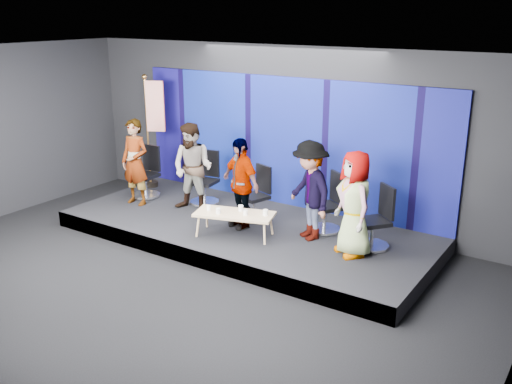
% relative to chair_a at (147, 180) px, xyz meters
% --- Properties ---
extents(ground, '(10.00, 10.00, 0.00)m').
position_rel_chair_a_xyz_m(ground, '(2.72, -2.72, -0.66)').
color(ground, black).
rests_on(ground, ground).
extents(room_walls, '(10.02, 8.02, 3.51)m').
position_rel_chair_a_xyz_m(room_walls, '(2.72, -2.72, 1.77)').
color(room_walls, black).
rests_on(room_walls, ground).
extents(riser, '(7.00, 3.00, 0.30)m').
position_rel_chair_a_xyz_m(riser, '(2.72, -0.22, -0.51)').
color(riser, black).
rests_on(riser, ground).
extents(backdrop, '(7.00, 0.08, 2.60)m').
position_rel_chair_a_xyz_m(backdrop, '(2.72, 1.23, 0.94)').
color(backdrop, '#10064C').
rests_on(backdrop, riser).
extents(chair_a, '(0.64, 0.64, 1.09)m').
position_rel_chair_a_xyz_m(chair_a, '(0.00, 0.00, 0.00)').
color(chair_a, silver).
rests_on(chair_a, riser).
extents(panelist_a, '(0.66, 0.45, 1.77)m').
position_rel_chair_a_xyz_m(panelist_a, '(0.17, -0.47, 0.53)').
color(panelist_a, black).
rests_on(panelist_a, riser).
extents(chair_b, '(0.70, 0.70, 1.09)m').
position_rel_chair_a_xyz_m(chair_b, '(1.33, 0.34, 0.00)').
color(chair_b, silver).
rests_on(chair_b, riser).
extents(panelist_b, '(0.95, 0.79, 1.77)m').
position_rel_chair_a_xyz_m(panelist_b, '(1.42, -0.16, 0.53)').
color(panelist_b, black).
rests_on(panelist_b, riser).
extents(chair_c, '(0.74, 0.74, 1.04)m').
position_rel_chair_a_xyz_m(chair_c, '(2.72, 0.14, -0.02)').
color(chair_c, silver).
rests_on(chair_c, riser).
extents(panelist_c, '(1.06, 0.71, 1.68)m').
position_rel_chair_a_xyz_m(panelist_c, '(2.70, -0.36, 0.48)').
color(panelist_c, black).
rests_on(panelist_c, riser).
extents(chair_d, '(0.84, 0.84, 1.08)m').
position_rel_chair_a_xyz_m(chair_d, '(4.15, 0.32, -0.00)').
color(chair_d, silver).
rests_on(chair_d, riser).
extents(panelist_d, '(1.30, 1.17, 1.75)m').
position_rel_chair_a_xyz_m(panelist_d, '(4.03, -0.17, 0.52)').
color(panelist_d, black).
rests_on(panelist_d, riser).
extents(chair_e, '(0.86, 0.86, 1.08)m').
position_rel_chair_a_xyz_m(chair_e, '(5.16, 0.08, -0.00)').
color(chair_e, silver).
rests_on(chair_e, riser).
extents(panelist_e, '(1.02, 0.97, 1.75)m').
position_rel_chair_a_xyz_m(panelist_e, '(4.96, -0.38, 0.52)').
color(panelist_e, black).
rests_on(panelist_e, riser).
extents(coffee_table, '(1.51, 0.98, 0.43)m').
position_rel_chair_a_xyz_m(coffee_table, '(2.88, -0.80, 0.04)').
color(coffee_table, tan).
rests_on(coffee_table, riser).
extents(mug_a, '(0.08, 0.08, 0.09)m').
position_rel_chair_a_xyz_m(mug_a, '(2.42, -0.94, 0.12)').
color(mug_a, white).
rests_on(mug_a, coffee_table).
extents(mug_b, '(0.08, 0.08, 0.10)m').
position_rel_chair_a_xyz_m(mug_b, '(2.66, -0.98, 0.12)').
color(mug_b, white).
rests_on(mug_b, coffee_table).
extents(mug_c, '(0.09, 0.09, 0.11)m').
position_rel_chair_a_xyz_m(mug_c, '(2.91, -0.65, 0.12)').
color(mug_c, white).
rests_on(mug_c, coffee_table).
extents(mug_d, '(0.08, 0.08, 0.10)m').
position_rel_chair_a_xyz_m(mug_d, '(3.11, -0.79, 0.12)').
color(mug_d, white).
rests_on(mug_d, coffee_table).
extents(mug_e, '(0.09, 0.09, 0.11)m').
position_rel_chair_a_xyz_m(mug_e, '(3.41, -0.61, 0.12)').
color(mug_e, white).
rests_on(mug_e, coffee_table).
extents(flag_stand, '(0.56, 0.36, 2.52)m').
position_rel_chair_a_xyz_m(flag_stand, '(-0.33, 0.61, 0.98)').
color(flag_stand, black).
rests_on(flag_stand, riser).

